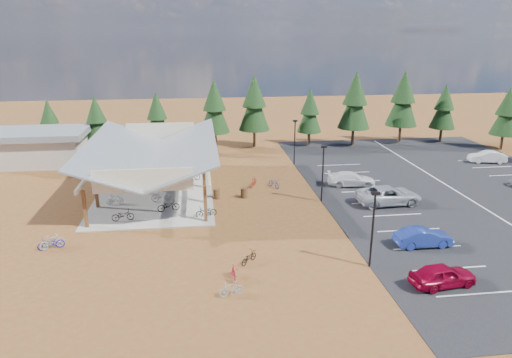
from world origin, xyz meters
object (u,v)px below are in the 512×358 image
object	(u,v)px
bike_7	(192,167)
bike_3	(145,162)
bike_14	(274,183)
lamp_post_0	(373,224)
lamp_post_1	(323,170)
bike_9	(52,242)
bike_6	(191,175)
outbuilding	(38,147)
bike_10	(51,243)
bike_16	(206,212)
car_2	(389,195)
bike_1	(115,199)
bike_4	(168,206)
bike_0	(123,215)
car_0	(443,275)
bike_2	(136,175)
bike_13	(232,289)
car_1	(423,237)
bike_11	(234,273)
bike_12	(249,257)
bike_5	(161,195)
bike_pavilion	(153,152)
car_3	(351,179)
bike_15	(254,182)
lamp_post_2	(295,139)
car_9	(487,157)
trash_bin_0	(217,194)

from	to	relation	value
bike_7	bike_3	bearing A→B (deg)	76.08
bike_7	bike_14	distance (m)	10.03
bike_14	lamp_post_0	bearing A→B (deg)	-102.34
lamp_post_1	bike_9	distance (m)	22.39
bike_6	bike_14	world-z (taller)	bike_6
outbuilding	bike_10	distance (m)	24.16
bike_16	car_2	bearing A→B (deg)	78.82
outbuilding	bike_1	size ratio (longest dim) A/B	7.46
bike_1	lamp_post_1	bearing A→B (deg)	-102.93
bike_4	bike_10	size ratio (longest dim) A/B	1.04
bike_0	car_0	bearing A→B (deg)	-128.72
bike_9	bike_2	bearing A→B (deg)	-46.17
bike_0	bike_13	size ratio (longest dim) A/B	1.16
bike_9	car_1	world-z (taller)	car_1
outbuilding	bike_11	bearing A→B (deg)	-54.82
bike_14	outbuilding	bearing A→B (deg)	130.68
outbuilding	lamp_post_0	distance (m)	40.32
bike_12	bike_5	bearing A→B (deg)	-19.60
bike_0	car_1	world-z (taller)	car_1
outbuilding	bike_16	xyz separation A→B (m)	(18.65, -18.34, -1.56)
bike_1	bike_pavilion	bearing A→B (deg)	-50.06
bike_2	bike_13	size ratio (longest dim) A/B	1.17
bike_pavilion	outbuilding	xyz separation A→B (m)	(-14.00, 11.00, -1.80)
bike_16	car_1	world-z (taller)	car_1
car_2	bike_2	bearing A→B (deg)	64.33
bike_4	bike_14	size ratio (longest dim) A/B	1.10
bike_7	car_2	size ratio (longest dim) A/B	0.26
bike_7	bike_14	xyz separation A→B (m)	(8.03, -6.01, -0.11)
car_0	car_3	bearing A→B (deg)	-9.03
bike_13	car_2	bearing A→B (deg)	115.22
bike_3	car_1	xyz separation A→B (m)	(21.61, -22.49, 0.05)
bike_10	bike_13	bearing A→B (deg)	40.58
bike_6	bike_15	size ratio (longest dim) A/B	1.19
lamp_post_2	bike_1	size ratio (longest dim) A/B	3.49
bike_2	car_9	world-z (taller)	car_9
outbuilding	bike_15	xyz separation A→B (m)	(23.45, -11.19, -1.55)
bike_4	car_0	bearing A→B (deg)	-141.56
bike_pavilion	lamp_post_2	bearing A→B (deg)	25.02
lamp_post_2	bike_4	xyz separation A→B (m)	(-13.48, -12.88, -2.39)
bike_11	bike_10	bearing A→B (deg)	152.50
bike_14	bike_5	bearing A→B (deg)	169.74
bike_4	bike_15	size ratio (longest dim) A/B	1.16
bike_2	car_2	distance (m)	24.93
lamp_post_0	bike_0	xyz separation A→B (m)	(-16.99, 9.51, -2.42)
car_0	bike_13	bearing A→B (deg)	80.52
trash_bin_0	outbuilding	bearing A→B (deg)	144.37
outbuilding	lamp_post_1	size ratio (longest dim) A/B	2.14
bike_4	car_1	bearing A→B (deg)	-127.79
bike_6	bike_11	xyz separation A→B (m)	(2.77, -20.08, -0.15)
bike_pavilion	bike_12	bearing A→B (deg)	-64.99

